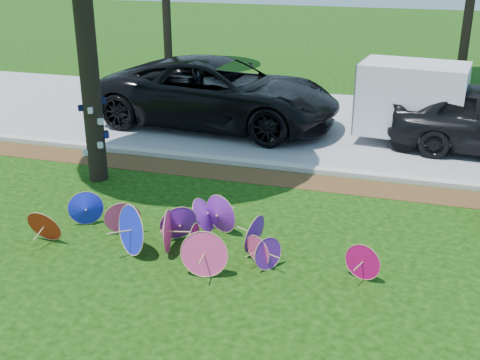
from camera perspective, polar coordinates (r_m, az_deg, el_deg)
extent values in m
plane|color=black|center=(10.70, -5.72, -8.02)|extent=(90.00, 90.00, 0.00)
cube|color=#472D16|center=(14.55, 0.96, 0.44)|extent=(90.00, 1.00, 0.01)
cube|color=#B7B5AD|center=(15.16, 1.69, 1.55)|extent=(90.00, 0.30, 0.12)
cube|color=gray|center=(19.02, 4.99, 5.54)|extent=(90.00, 8.00, 0.01)
cylinder|color=black|center=(13.94, -14.33, 12.19)|extent=(0.44, 0.44, 6.27)
cone|color=#FF3C89|center=(10.20, -3.35, -6.88)|extent=(0.85, 0.35, 0.84)
cone|color=#701EA1|center=(10.88, 1.61, -5.17)|extent=(0.38, 0.77, 0.75)
cone|color=#701EA1|center=(11.58, -2.02, -3.30)|extent=(0.77, 0.48, 0.79)
cone|color=#701EA1|center=(11.73, -3.27, -3.16)|extent=(0.46, 0.73, 0.67)
cone|color=#FF3C89|center=(10.53, 1.88, -6.62)|extent=(0.57, 0.44, 0.59)
cone|color=#1523DA|center=(12.28, -14.40, -2.69)|extent=(0.67, 0.48, 0.71)
cone|color=#BD0859|center=(10.83, -4.62, -5.69)|extent=(0.12, 0.64, 0.64)
cone|color=#BD0859|center=(10.32, 11.65, -7.55)|extent=(0.65, 0.30, 0.65)
cone|color=#701EA1|center=(10.43, 2.54, -6.90)|extent=(0.50, 0.58, 0.60)
cone|color=#1523DA|center=(11.01, -10.01, -4.60)|extent=(0.92, 0.77, 0.95)
cone|color=#701EA1|center=(11.34, -5.79, -4.13)|extent=(0.73, 0.64, 0.74)
cone|color=#FF3C89|center=(10.99, -7.17, -4.85)|extent=(0.30, 0.82, 0.81)
cone|color=red|center=(11.83, -17.95, -4.03)|extent=(0.74, 0.38, 0.71)
cone|color=#FF3C89|center=(11.80, -11.09, -3.43)|extent=(0.74, 0.56, 0.72)
imported|color=black|center=(18.32, -2.07, 8.25)|extent=(7.50, 3.82, 2.03)
cube|color=silver|center=(17.24, 16.00, 7.43)|extent=(2.95, 2.06, 2.54)
cylinder|color=black|center=(26.87, -6.99, 15.66)|extent=(0.36, 0.36, 5.00)
cylinder|color=black|center=(25.39, 20.80, 14.11)|extent=(0.36, 0.36, 5.00)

